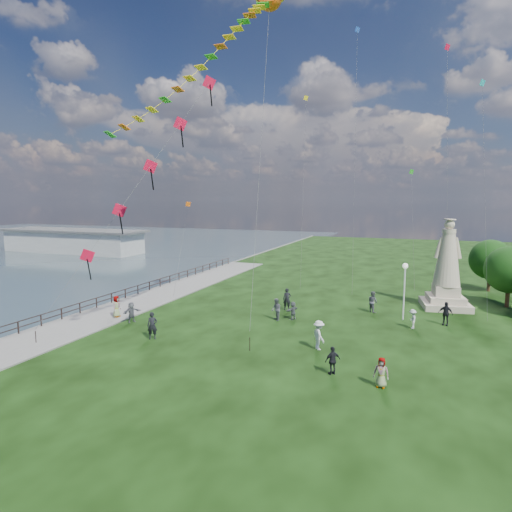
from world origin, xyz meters
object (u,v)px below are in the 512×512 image
at_px(person_8, 413,319).
at_px(person_9, 446,314).
at_px(person_4, 381,372).
at_px(serpent_kite, 268,0).
at_px(person_11, 293,311).
at_px(pier_pavilion, 73,241).
at_px(lamppost, 405,279).
at_px(statue, 447,275).
at_px(person_0, 152,326).
at_px(person_3, 333,360).
at_px(person_5, 132,312).
at_px(person_10, 117,308).
at_px(person_7, 373,302).
at_px(person_6, 287,299).
at_px(person_2, 319,335).
at_px(person_1, 276,310).

distance_m(person_8, person_9, 3.02).
xyz_separation_m(person_4, serpent_kite, (-9.68, 9.37, 23.37)).
bearing_deg(person_11, serpent_kite, -35.53).
relative_size(pier_pavilion, lamppost, 6.46).
xyz_separation_m(statue, lamppost, (-3.37, -5.50, 0.32)).
relative_size(person_0, serpent_kite, 0.08).
bearing_deg(person_8, statue, 148.29).
bearing_deg(person_3, person_5, -56.65).
xyz_separation_m(lamppost, person_5, (-20.14, -8.56, -2.53)).
distance_m(person_9, person_10, 26.30).
relative_size(person_4, person_8, 1.08).
relative_size(person_3, person_7, 0.87).
height_order(person_7, person_10, person_7).
relative_size(person_8, person_11, 0.99).
relative_size(person_4, person_5, 0.97).
bearing_deg(person_5, person_9, -44.33).
distance_m(person_6, person_10, 14.47).
relative_size(person_0, person_3, 1.19).
relative_size(person_4, person_9, 0.87).
distance_m(pier_pavilion, person_7, 64.48).
bearing_deg(person_5, person_7, -33.83).
bearing_deg(person_6, person_7, -0.84).
distance_m(pier_pavilion, person_2, 67.68).
bearing_deg(person_9, person_11, -150.12).
relative_size(person_7, serpent_kite, 0.07).
bearing_deg(serpent_kite, lamppost, 23.06).
xyz_separation_m(person_0, person_1, (6.63, 7.49, -0.06)).
distance_m(statue, person_0, 25.96).
bearing_deg(person_8, lamppost, -174.45).
bearing_deg(pier_pavilion, person_3, -35.02).
xyz_separation_m(person_1, person_6, (-0.17, 3.53, 0.06)).
xyz_separation_m(person_1, person_4, (9.02, -9.78, -0.10)).
bearing_deg(person_5, person_8, -46.90).
bearing_deg(person_11, person_5, -44.02).
xyz_separation_m(person_2, person_4, (4.30, -4.42, -0.16)).
height_order(person_1, person_3, person_1).
bearing_deg(statue, person_10, -161.28).
relative_size(person_1, person_10, 1.02).
height_order(person_4, person_7, person_7).
height_order(person_0, person_1, person_0).
height_order(person_0, person_4, person_0).
bearing_deg(person_6, person_9, -15.83).
bearing_deg(lamppost, person_4, -92.26).
height_order(person_10, serpent_kite, serpent_kite).
height_order(pier_pavilion, person_6, pier_pavilion).
bearing_deg(person_0, person_11, 17.13).
bearing_deg(person_6, person_4, -71.29).
xyz_separation_m(person_2, serpent_kite, (-5.37, 4.95, 23.21)).
bearing_deg(person_6, statue, 8.38).
xyz_separation_m(person_1, person_3, (6.34, -9.04, -0.10)).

